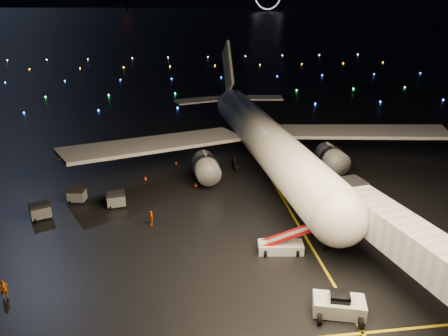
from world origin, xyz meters
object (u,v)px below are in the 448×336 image
(pushback_tug, at_px, (339,303))
(crew_c, at_px, (151,218))
(airliner, at_px, (260,112))
(baggage_cart_2, at_px, (40,211))
(crew_a, at_px, (4,289))
(baggage_cart_0, at_px, (116,200))
(baggage_cart_1, at_px, (77,195))
(belt_loader, at_px, (281,238))

(pushback_tug, xyz_separation_m, crew_c, (-14.93, 16.39, -0.10))
(airliner, height_order, crew_c, airliner)
(pushback_tug, distance_m, baggage_cart_2, 33.57)
(pushback_tug, xyz_separation_m, baggage_cart_2, (-27.29, 19.55, -0.04))
(baggage_cart_2, bearing_deg, pushback_tug, -59.21)
(crew_c, distance_m, baggage_cart_2, 12.76)
(pushback_tug, xyz_separation_m, crew_a, (-26.69, 5.51, -0.13))
(pushback_tug, relative_size, crew_c, 2.34)
(baggage_cart_0, bearing_deg, crew_c, -58.14)
(baggage_cart_1, bearing_deg, crew_c, -27.84)
(pushback_tug, relative_size, crew_a, 2.43)
(belt_loader, height_order, crew_c, belt_loader)
(pushback_tug, relative_size, baggage_cart_2, 1.87)
(pushback_tug, height_order, baggage_cart_1, pushback_tug)
(crew_a, height_order, baggage_cart_0, baggage_cart_0)
(belt_loader, distance_m, baggage_cart_0, 20.81)
(crew_c, distance_m, baggage_cart_0, 6.63)
(airliner, distance_m, baggage_cart_2, 31.70)
(belt_loader, distance_m, baggage_cart_2, 27.01)
(crew_a, relative_size, crew_c, 0.96)
(crew_c, relative_size, baggage_cart_2, 0.80)
(airliner, distance_m, crew_c, 23.86)
(airliner, distance_m, pushback_tug, 33.96)
(crew_c, xyz_separation_m, baggage_cart_2, (-12.36, 3.16, 0.05))
(belt_loader, distance_m, crew_c, 14.50)
(belt_loader, relative_size, baggage_cart_1, 3.17)
(airliner, bearing_deg, baggage_cart_0, -152.97)
(crew_c, height_order, baggage_cart_0, baggage_cart_0)
(airliner, xyz_separation_m, crew_a, (-27.11, -27.73, -7.08))
(airliner, xyz_separation_m, crew_c, (-15.36, -16.85, -7.05))
(baggage_cart_0, relative_size, baggage_cart_2, 1.00)
(crew_c, relative_size, baggage_cart_1, 0.85)
(baggage_cart_1, bearing_deg, pushback_tug, -34.32)
(belt_loader, relative_size, baggage_cart_0, 3.01)
(pushback_tug, bearing_deg, airliner, 105.25)
(airliner, height_order, baggage_cart_1, airliner)
(airliner, height_order, pushback_tug, airliner)
(pushback_tug, relative_size, baggage_cart_1, 1.98)
(belt_loader, relative_size, baggage_cart_2, 3.00)
(airliner, relative_size, baggage_cart_0, 26.28)
(airliner, relative_size, crew_a, 33.98)
(baggage_cart_0, bearing_deg, baggage_cart_2, -174.20)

